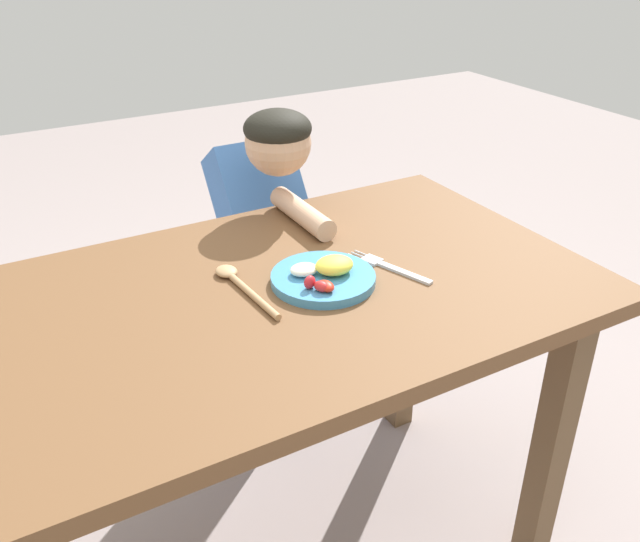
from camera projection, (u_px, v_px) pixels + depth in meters
The scene contains 5 objects.
dining_table at pixel (269, 341), 1.33m from camera, with size 1.27×0.74×0.75m.
plate at pixel (324, 276), 1.30m from camera, with size 0.20×0.20×0.05m.
fork at pixel (389, 267), 1.36m from camera, with size 0.08×0.19×0.01m.
spoon at pixel (239, 283), 1.29m from camera, with size 0.05×0.23×0.02m.
person at pixel (261, 268), 1.85m from camera, with size 0.21×0.50×0.99m.
Camera 1 is at (-0.45, -1.01, 1.40)m, focal length 37.91 mm.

